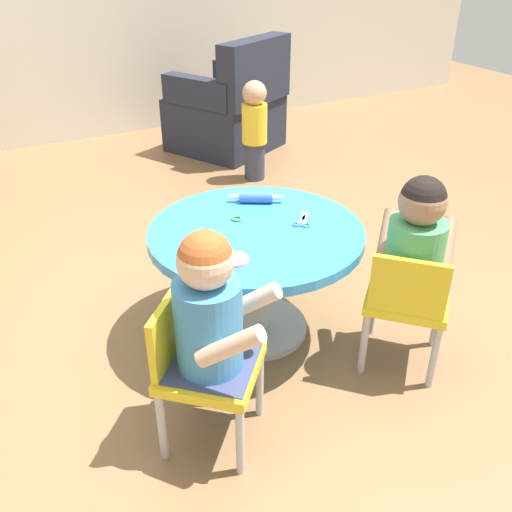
{
  "coord_description": "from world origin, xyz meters",
  "views": [
    {
      "loc": [
        -0.92,
        -1.74,
        1.52
      ],
      "look_at": [
        0.0,
        0.0,
        0.37
      ],
      "focal_mm": 39.48,
      "sensor_mm": 36.0,
      "label": 1
    }
  ],
  "objects_px": {
    "child_chair_left": "(201,364)",
    "seated_child_right": "(416,243)",
    "toddler_standing": "(255,128)",
    "craft_scissors": "(302,222)",
    "armchair_dark": "(230,110)",
    "child_chair_right": "(407,300)",
    "seated_child_left": "(209,309)",
    "craft_table": "(256,256)",
    "rolling_pin": "(256,197)"
  },
  "relations": [
    {
      "from": "child_chair_right",
      "to": "rolling_pin",
      "type": "xyz_separation_m",
      "value": [
        -0.28,
        0.68,
        0.21
      ]
    },
    {
      "from": "seated_child_left",
      "to": "toddler_standing",
      "type": "bearing_deg",
      "value": 58.84
    },
    {
      "from": "child_chair_right",
      "to": "armchair_dark",
      "type": "xyz_separation_m",
      "value": [
        0.52,
        2.61,
        0.0
      ]
    },
    {
      "from": "armchair_dark",
      "to": "seated_child_right",
      "type": "bearing_deg",
      "value": -100.7
    },
    {
      "from": "craft_table",
      "to": "rolling_pin",
      "type": "distance_m",
      "value": 0.29
    },
    {
      "from": "child_chair_right",
      "to": "seated_child_right",
      "type": "bearing_deg",
      "value": 44.02
    },
    {
      "from": "child_chair_right",
      "to": "armchair_dark",
      "type": "distance_m",
      "value": 2.66
    },
    {
      "from": "child_chair_right",
      "to": "craft_scissors",
      "type": "distance_m",
      "value": 0.51
    },
    {
      "from": "child_chair_left",
      "to": "child_chair_right",
      "type": "height_order",
      "value": "same"
    },
    {
      "from": "seated_child_right",
      "to": "armchair_dark",
      "type": "distance_m",
      "value": 2.64
    },
    {
      "from": "child_chair_left",
      "to": "craft_table",
      "type": "bearing_deg",
      "value": 45.04
    },
    {
      "from": "seated_child_right",
      "to": "toddler_standing",
      "type": "bearing_deg",
      "value": 79.28
    },
    {
      "from": "child_chair_right",
      "to": "craft_scissors",
      "type": "height_order",
      "value": "child_chair_right"
    },
    {
      "from": "craft_scissors",
      "to": "craft_table",
      "type": "bearing_deg",
      "value": 168.81
    },
    {
      "from": "child_chair_right",
      "to": "seated_child_right",
      "type": "height_order",
      "value": "seated_child_right"
    },
    {
      "from": "seated_child_right",
      "to": "toddler_standing",
      "type": "distance_m",
      "value": 2.0
    },
    {
      "from": "child_chair_left",
      "to": "rolling_pin",
      "type": "height_order",
      "value": "rolling_pin"
    },
    {
      "from": "armchair_dark",
      "to": "craft_scissors",
      "type": "bearing_deg",
      "value": -108.29
    },
    {
      "from": "child_chair_left",
      "to": "seated_child_left",
      "type": "distance_m",
      "value": 0.23
    },
    {
      "from": "child_chair_right",
      "to": "seated_child_left",
      "type": "bearing_deg",
      "value": 179.72
    },
    {
      "from": "craft_scissors",
      "to": "child_chair_left",
      "type": "bearing_deg",
      "value": -147.68
    },
    {
      "from": "child_chair_left",
      "to": "rolling_pin",
      "type": "bearing_deg",
      "value": 49.89
    },
    {
      "from": "child_chair_left",
      "to": "craft_scissors",
      "type": "relative_size",
      "value": 3.95
    },
    {
      "from": "rolling_pin",
      "to": "craft_table",
      "type": "bearing_deg",
      "value": -118.19
    },
    {
      "from": "craft_table",
      "to": "craft_scissors",
      "type": "xyz_separation_m",
      "value": [
        0.19,
        -0.04,
        0.13
      ]
    },
    {
      "from": "craft_table",
      "to": "armchair_dark",
      "type": "xyz_separation_m",
      "value": [
        0.92,
        2.15,
        -0.06
      ]
    },
    {
      "from": "child_chair_left",
      "to": "child_chair_right",
      "type": "distance_m",
      "value": 0.83
    },
    {
      "from": "seated_child_right",
      "to": "craft_scissors",
      "type": "bearing_deg",
      "value": 120.71
    },
    {
      "from": "craft_table",
      "to": "craft_scissors",
      "type": "relative_size",
      "value": 6.31
    },
    {
      "from": "toddler_standing",
      "to": "craft_scissors",
      "type": "xyz_separation_m",
      "value": [
        -0.61,
        -1.56,
        0.14
      ]
    },
    {
      "from": "craft_table",
      "to": "child_chair_left",
      "type": "height_order",
      "value": "child_chair_left"
    },
    {
      "from": "craft_table",
      "to": "child_chair_right",
      "type": "height_order",
      "value": "child_chair_right"
    },
    {
      "from": "toddler_standing",
      "to": "child_chair_right",
      "type": "bearing_deg",
      "value": -101.37
    },
    {
      "from": "armchair_dark",
      "to": "toddler_standing",
      "type": "xyz_separation_m",
      "value": [
        -0.12,
        -0.63,
        0.05
      ]
    },
    {
      "from": "child_chair_left",
      "to": "armchair_dark",
      "type": "distance_m",
      "value": 2.91
    },
    {
      "from": "craft_table",
      "to": "toddler_standing",
      "type": "relative_size",
      "value": 1.27
    },
    {
      "from": "rolling_pin",
      "to": "craft_scissors",
      "type": "xyz_separation_m",
      "value": [
        0.07,
        -0.26,
        -0.02
      ]
    },
    {
      "from": "child_chair_left",
      "to": "child_chair_right",
      "type": "xyz_separation_m",
      "value": [
        0.83,
        -0.03,
        0.0
      ]
    },
    {
      "from": "toddler_standing",
      "to": "craft_scissors",
      "type": "bearing_deg",
      "value": -111.21
    },
    {
      "from": "child_chair_left",
      "to": "seated_child_right",
      "type": "relative_size",
      "value": 1.05
    },
    {
      "from": "child_chair_left",
      "to": "seated_child_right",
      "type": "xyz_separation_m",
      "value": [
        0.86,
        -0.0,
        0.23
      ]
    },
    {
      "from": "seated_child_left",
      "to": "seated_child_right",
      "type": "distance_m",
      "value": 0.83
    },
    {
      "from": "rolling_pin",
      "to": "craft_scissors",
      "type": "relative_size",
      "value": 1.55
    },
    {
      "from": "craft_table",
      "to": "craft_scissors",
      "type": "distance_m",
      "value": 0.23
    },
    {
      "from": "toddler_standing",
      "to": "rolling_pin",
      "type": "bearing_deg",
      "value": -117.52
    },
    {
      "from": "craft_table",
      "to": "armchair_dark",
      "type": "bearing_deg",
      "value": 66.97
    },
    {
      "from": "child_chair_right",
      "to": "craft_scissors",
      "type": "xyz_separation_m",
      "value": [
        -0.21,
        0.42,
        0.19
      ]
    },
    {
      "from": "armchair_dark",
      "to": "craft_scissors",
      "type": "distance_m",
      "value": 2.31
    },
    {
      "from": "craft_scissors",
      "to": "armchair_dark",
      "type": "bearing_deg",
      "value": 71.71
    },
    {
      "from": "seated_child_right",
      "to": "rolling_pin",
      "type": "bearing_deg",
      "value": 115.31
    }
  ]
}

